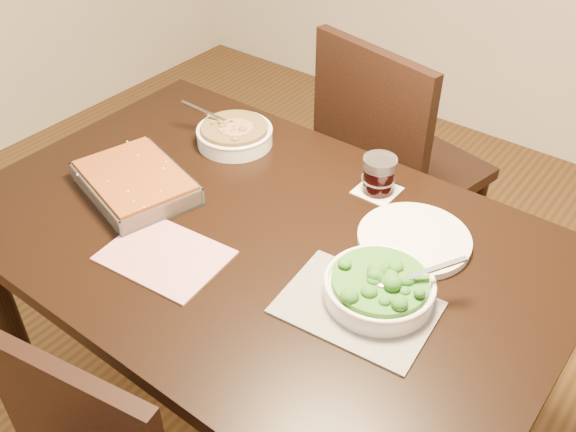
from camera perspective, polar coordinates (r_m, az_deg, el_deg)
The scene contains 11 objects.
ground at distance 2.05m, azimuth -2.10°, elevation -17.67°, with size 4.00×4.00×0.00m, color #442D13.
table at distance 1.56m, azimuth -2.65°, elevation -4.04°, with size 1.40×0.90×0.75m.
magazine_a at distance 1.45m, azimuth -10.88°, elevation -3.48°, with size 0.27×0.19×0.01m, color #B13253.
magazine_b at distance 1.32m, azimuth 6.14°, elevation -8.09°, with size 0.31×0.22×0.01m, color #2A2931.
coaster at distance 1.63m, azimuth 7.93°, elevation 2.26°, with size 0.10×0.10×0.00m, color white.
stew_bowl at distance 1.80m, azimuth -4.77°, elevation 7.27°, with size 0.23×0.21×0.08m.
broccoli_bowl at distance 1.32m, azimuth 8.12°, elevation -6.31°, with size 0.23×0.23×0.09m.
baking_dish at distance 1.64m, azimuth -13.39°, elevation 2.90°, with size 0.35×0.30×0.05m.
wine_tumbler at distance 1.60m, azimuth 8.08°, elevation 3.72°, with size 0.08×0.08×0.09m.
dinner_plate at distance 1.48m, azimuth 11.14°, elevation -2.04°, with size 0.26×0.26×0.02m, color white.
chair_far at distance 2.15m, azimuth 9.04°, elevation 4.90°, with size 0.53×0.53×0.96m.
Camera 1 is at (0.76, -0.87, 1.70)m, focal length 40.00 mm.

